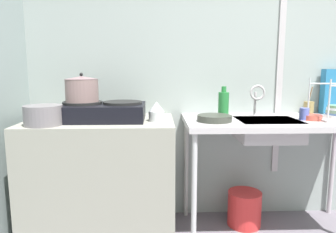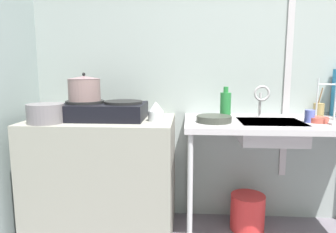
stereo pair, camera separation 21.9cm
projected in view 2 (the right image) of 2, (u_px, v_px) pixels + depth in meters
wall_back at (288, 69)px, 2.44m from camera, size 4.88×0.10×2.46m
wall_metal_strip at (289, 53)px, 2.37m from camera, size 0.05×0.01×1.97m
counter_concrete at (104, 176)px, 2.30m from camera, size 1.04×0.64×0.87m
counter_sink at (279, 131)px, 2.16m from camera, size 1.32×0.64×0.87m
stove at (104, 110)px, 2.22m from camera, size 0.59×0.40×0.13m
pot_on_left_burner at (84, 88)px, 2.20m from camera, size 0.23×0.23×0.20m
pot_beside_stove at (46, 113)px, 2.06m from camera, size 0.24×0.24×0.13m
percolator at (156, 111)px, 2.14m from camera, size 0.11×0.11×0.14m
sink_basin at (270, 132)px, 2.13m from camera, size 0.43×0.36×0.15m
faucet at (261, 96)px, 2.27m from camera, size 0.12×0.07×0.24m
frying_pan at (214, 119)px, 2.09m from camera, size 0.24×0.24×0.04m
cup_by_rack at (310, 116)px, 2.08m from camera, size 0.07×0.07×0.09m
small_bowl_on_drainboard at (317, 120)px, 2.09m from camera, size 0.15×0.15×0.04m
bottle_by_sink at (225, 105)px, 2.23m from camera, size 0.08×0.08×0.23m
utensil_jar at (319, 109)px, 2.37m from camera, size 0.08×0.08×0.22m
bucket_on_floor at (247, 212)px, 2.37m from camera, size 0.26×0.26×0.27m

